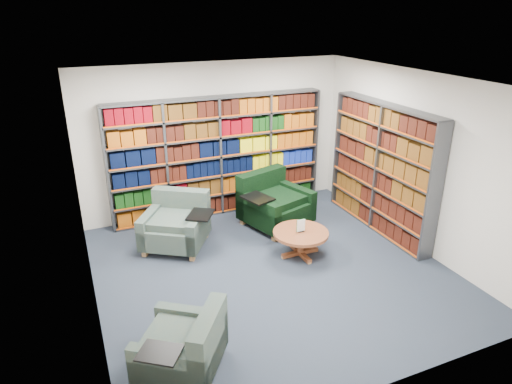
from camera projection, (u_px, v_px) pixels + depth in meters
name	position (u px, v px, depth m)	size (l,w,h in m)	color
room_shell	(273.00, 184.00, 6.33)	(5.02, 5.02, 2.82)	black
bookshelf_back	(219.00, 157.00, 8.43)	(4.00, 0.28, 2.20)	#47494F
bookshelf_right	(381.00, 169.00, 7.81)	(0.28, 2.50, 2.20)	#47494F
chair_teal_left	(177.00, 225.00, 7.50)	(1.32, 1.32, 0.87)	#0F2A3C
chair_green_right	(272.00, 204.00, 8.21)	(1.36, 1.29, 0.94)	black
chair_teal_front	(187.00, 348.00, 4.87)	(1.16, 1.16, 0.76)	#0F2A3C
coffee_table	(301.00, 236.00, 7.17)	(0.87, 0.87, 0.61)	brown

